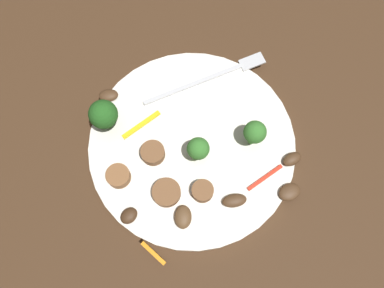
{
  "coord_description": "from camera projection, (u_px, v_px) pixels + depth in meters",
  "views": [
    {
      "loc": [
        -0.07,
        -0.15,
        0.51
      ],
      "look_at": [
        0.0,
        0.0,
        0.02
      ],
      "focal_mm": 37.51,
      "sensor_mm": 36.0,
      "label": 1
    }
  ],
  "objects": [
    {
      "name": "mushroom_1",
      "position": [
        108.0,
        95.0,
        0.54
      ],
      "size": [
        0.03,
        0.03,
        0.01
      ],
      "primitive_type": "ellipsoid",
      "rotation": [
        0.0,
        0.0,
        2.8
      ],
      "color": "#4C331E",
      "rests_on": "plate"
    },
    {
      "name": "broccoli_floret_1",
      "position": [
        103.0,
        115.0,
        0.5
      ],
      "size": [
        0.04,
        0.04,
        0.06
      ],
      "color": "#296420",
      "rests_on": "plate"
    },
    {
      "name": "mushroom_0",
      "position": [
        289.0,
        192.0,
        0.5
      ],
      "size": [
        0.03,
        0.02,
        0.01
      ],
      "primitive_type": "ellipsoid",
      "rotation": [
        0.0,
        0.0,
        3.15
      ],
      "color": "#4C331E",
      "rests_on": "plate"
    },
    {
      "name": "mushroom_4",
      "position": [
        129.0,
        216.0,
        0.49
      ],
      "size": [
        0.03,
        0.02,
        0.01
      ],
      "primitive_type": "ellipsoid",
      "rotation": [
        0.0,
        0.0,
        0.31
      ],
      "color": "#422B19",
      "rests_on": "plate"
    },
    {
      "name": "ground_plane",
      "position": [
        192.0,
        148.0,
        0.54
      ],
      "size": [
        1.4,
        1.4,
        0.0
      ],
      "primitive_type": "plane",
      "color": "#422B19"
    },
    {
      "name": "sausage_slice_3",
      "position": [
        166.0,
        193.0,
        0.5
      ],
      "size": [
        0.04,
        0.04,
        0.01
      ],
      "primitive_type": "cylinder",
      "rotation": [
        0.0,
        0.0,
        1.71
      ],
      "color": "brown",
      "rests_on": "plate"
    },
    {
      "name": "pepper_strip_1",
      "position": [
        153.0,
        253.0,
        0.48
      ],
      "size": [
        0.02,
        0.04,
        0.0
      ],
      "primitive_type": "cube",
      "rotation": [
        0.0,
        0.0,
        1.97
      ],
      "color": "orange",
      "rests_on": "plate"
    },
    {
      "name": "mushroom_2",
      "position": [
        183.0,
        217.0,
        0.49
      ],
      "size": [
        0.03,
        0.04,
        0.01
      ],
      "primitive_type": "ellipsoid",
      "rotation": [
        0.0,
        0.0,
        1.1
      ],
      "color": "brown",
      "rests_on": "plate"
    },
    {
      "name": "pepper_strip_2",
      "position": [
        141.0,
        125.0,
        0.53
      ],
      "size": [
        0.06,
        0.02,
        0.0
      ],
      "primitive_type": "cube",
      "rotation": [
        0.0,
        0.0,
        0.2
      ],
      "color": "yellow",
      "rests_on": "plate"
    },
    {
      "name": "plate",
      "position": [
        192.0,
        146.0,
        0.53
      ],
      "size": [
        0.27,
        0.27,
        0.02
      ],
      "primitive_type": "cylinder",
      "color": "white",
      "rests_on": "ground_plane"
    },
    {
      "name": "sausage_slice_1",
      "position": [
        153.0,
        153.0,
        0.51
      ],
      "size": [
        0.04,
        0.04,
        0.02
      ],
      "primitive_type": "cylinder",
      "rotation": [
        0.0,
        0.0,
        0.46
      ],
      "color": "brown",
      "rests_on": "plate"
    },
    {
      "name": "fork",
      "position": [
        214.0,
        76.0,
        0.55
      ],
      "size": [
        0.18,
        0.02,
        0.0
      ],
      "rotation": [
        0.0,
        0.0,
        -0.05
      ],
      "color": "silver",
      "rests_on": "plate"
    },
    {
      "name": "broccoli_floret_0",
      "position": [
        197.0,
        149.0,
        0.49
      ],
      "size": [
        0.03,
        0.03,
        0.04
      ],
      "color": "#408630",
      "rests_on": "plate"
    },
    {
      "name": "mushroom_5",
      "position": [
        292.0,
        159.0,
        0.51
      ],
      "size": [
        0.03,
        0.02,
        0.01
      ],
      "primitive_type": "ellipsoid",
      "rotation": [
        0.0,
        0.0,
        0.07
      ],
      "color": "#4C331E",
      "rests_on": "plate"
    },
    {
      "name": "broccoli_floret_2",
      "position": [
        255.0,
        133.0,
        0.5
      ],
      "size": [
        0.03,
        0.03,
        0.05
      ],
      "color": "#408630",
      "rests_on": "plate"
    },
    {
      "name": "mushroom_3",
      "position": [
        234.0,
        200.0,
        0.5
      ],
      "size": [
        0.03,
        0.02,
        0.01
      ],
      "primitive_type": "ellipsoid",
      "rotation": [
        0.0,
        0.0,
        6.0
      ],
      "color": "#4C331E",
      "rests_on": "plate"
    },
    {
      "name": "sausage_slice_0",
      "position": [
        118.0,
        175.0,
        0.5
      ],
      "size": [
        0.04,
        0.04,
        0.02
      ],
      "primitive_type": "cylinder",
      "rotation": [
        0.0,
        0.0,
        2.42
      ],
      "color": "brown",
      "rests_on": "plate"
    },
    {
      "name": "pepper_strip_0",
      "position": [
        265.0,
        178.0,
        0.51
      ],
      "size": [
        0.05,
        0.01,
        0.0
      ],
      "primitive_type": "cube",
      "rotation": [
        0.0,
        0.0,
        0.16
      ],
      "color": "red",
      "rests_on": "plate"
    },
    {
      "name": "sausage_slice_2",
      "position": [
        203.0,
        191.0,
        0.5
      ],
      "size": [
        0.04,
        0.04,
        0.02
      ],
      "primitive_type": "cylinder",
      "rotation": [
        0.0,
        0.0,
        0.99
      ],
      "color": "brown",
      "rests_on": "plate"
    }
  ]
}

